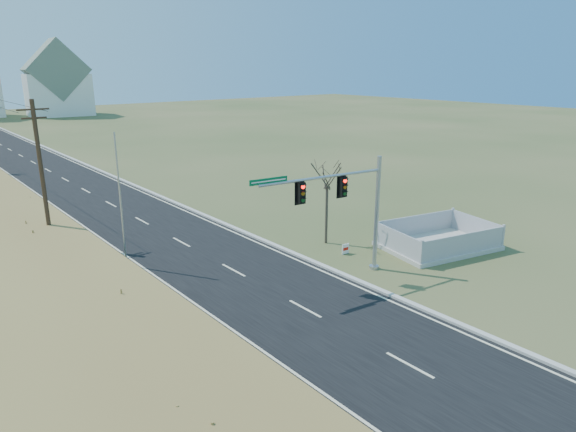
% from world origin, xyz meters
% --- Properties ---
extents(ground, '(260.00, 260.00, 0.00)m').
position_xyz_m(ground, '(0.00, 0.00, 0.00)').
color(ground, '#3A4A24').
rests_on(ground, ground).
extents(road, '(8.00, 180.00, 0.06)m').
position_xyz_m(road, '(0.00, 50.00, 0.03)').
color(road, black).
rests_on(road, ground).
extents(curb, '(0.30, 180.00, 0.18)m').
position_xyz_m(curb, '(4.15, 50.00, 0.09)').
color(curb, '#B2AFA8').
rests_on(curb, ground).
extents(utility_pole_near, '(1.80, 0.26, 9.00)m').
position_xyz_m(utility_pole_near, '(-6.50, 15.00, 4.68)').
color(utility_pole_near, '#422D1E').
rests_on(utility_pole_near, ground).
extents(condo_ne, '(14.12, 10.51, 16.52)m').
position_xyz_m(condo_ne, '(20.00, 104.00, 6.84)').
color(condo_ne, white).
rests_on(condo_ne, ground).
extents(traffic_signal_mast, '(7.90, 1.30, 6.33)m').
position_xyz_m(traffic_signal_mast, '(4.48, -0.40, 3.97)').
color(traffic_signal_mast, '#9EA0A5').
rests_on(traffic_signal_mast, ground).
extents(fence_enclosure, '(7.47, 5.85, 1.53)m').
position_xyz_m(fence_enclosure, '(11.95, -0.81, 0.29)').
color(fence_enclosure, '#B7B5AD').
rests_on(fence_enclosure, ground).
extents(open_sign, '(0.50, 0.10, 0.62)m').
position_xyz_m(open_sign, '(6.69, 2.00, 0.33)').
color(open_sign, white).
rests_on(open_sign, ground).
extents(flagpole, '(0.34, 0.34, 7.55)m').
position_xyz_m(flagpole, '(-4.30, 8.35, 3.01)').
color(flagpole, '#B7B5AD').
rests_on(flagpole, ground).
extents(bare_tree, '(2.11, 2.11, 5.59)m').
position_xyz_m(bare_tree, '(7.16, 4.20, 4.51)').
color(bare_tree, '#4C3F33').
rests_on(bare_tree, ground).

